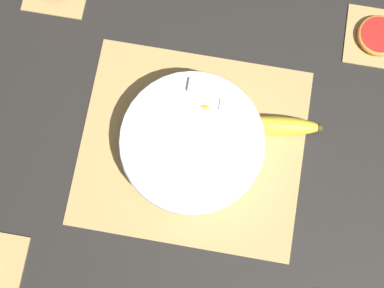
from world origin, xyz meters
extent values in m
plane|color=black|center=(0.00, 0.00, 0.00)|extent=(6.00, 6.00, 0.00)
cube|color=tan|center=(0.00, 0.00, 0.00)|extent=(0.45, 0.40, 0.01)
cube|color=#4C381E|center=(-0.15, 0.00, 0.00)|extent=(0.01, 0.39, 0.00)
cube|color=#4C381E|center=(-0.08, 0.00, 0.00)|extent=(0.01, 0.39, 0.00)
cube|color=#4C381E|center=(0.00, 0.00, 0.00)|extent=(0.01, 0.39, 0.00)
cube|color=#4C381E|center=(0.08, 0.00, 0.00)|extent=(0.01, 0.39, 0.00)
cube|color=#4C381E|center=(0.15, 0.00, 0.00)|extent=(0.01, 0.39, 0.00)
cube|color=tan|center=(-0.35, -0.30, 0.00)|extent=(0.14, 0.14, 0.01)
cube|color=#4C381E|center=(-0.36, -0.30, 0.00)|extent=(0.00, 0.13, 0.00)
cube|color=#4C381E|center=(-0.34, -0.30, 0.00)|extent=(0.00, 0.13, 0.00)
cube|color=#4C381E|center=(-0.31, -0.30, 0.00)|extent=(0.00, 0.13, 0.00)
cube|color=#4C381E|center=(0.32, 0.30, 0.00)|extent=(0.00, 0.13, 0.00)
cylinder|color=silver|center=(0.00, 0.00, 0.04)|extent=(0.28, 0.28, 0.06)
torus|color=silver|center=(0.00, 0.00, 0.06)|extent=(0.28, 0.28, 0.01)
cylinder|color=beige|center=(0.09, 0.03, 0.05)|extent=(0.03, 0.03, 0.01)
cylinder|color=beige|center=(0.00, -0.07, 0.03)|extent=(0.03, 0.03, 0.01)
cylinder|color=beige|center=(0.07, -0.05, 0.06)|extent=(0.03, 0.03, 0.01)
cylinder|color=beige|center=(-0.06, -0.03, 0.05)|extent=(0.03, 0.03, 0.01)
cylinder|color=beige|center=(0.11, 0.00, 0.04)|extent=(0.03, 0.03, 0.01)
cylinder|color=beige|center=(-0.02, -0.02, 0.06)|extent=(0.03, 0.03, 0.01)
cylinder|color=beige|center=(0.04, 0.01, 0.04)|extent=(0.03, 0.03, 0.01)
cube|color=#EFEACC|center=(0.06, 0.05, 0.04)|extent=(0.02, 0.02, 0.02)
cube|color=#EFEACC|center=(-0.08, -0.07, 0.02)|extent=(0.03, 0.03, 0.03)
cube|color=#EFEACC|center=(0.01, -0.11, 0.07)|extent=(0.03, 0.03, 0.03)
cube|color=#EFEACC|center=(0.02, -0.07, 0.05)|extent=(0.02, 0.02, 0.02)
cube|color=#EFEACC|center=(-0.05, -0.08, 0.06)|extent=(0.02, 0.02, 0.02)
cube|color=#EFEACC|center=(0.10, 0.04, 0.03)|extent=(0.03, 0.03, 0.03)
cube|color=#EFEACC|center=(0.03, 0.09, 0.02)|extent=(0.02, 0.02, 0.02)
cube|color=#EFEACC|center=(0.07, 0.00, 0.02)|extent=(0.02, 0.02, 0.02)
ellipsoid|color=#B2231E|center=(-0.08, 0.05, 0.05)|extent=(0.03, 0.02, 0.01)
ellipsoid|color=#F9A338|center=(-0.02, 0.11, 0.05)|extent=(0.03, 0.02, 0.01)
ellipsoid|color=#F9A338|center=(-0.01, -0.07, 0.06)|extent=(0.03, 0.02, 0.01)
ellipsoid|color=#B2231E|center=(0.04, -0.02, 0.03)|extent=(0.03, 0.02, 0.02)
ellipsoid|color=#F9A338|center=(-0.10, 0.00, 0.03)|extent=(0.03, 0.02, 0.01)
ellipsoid|color=yellow|center=(-0.16, -0.07, 0.03)|extent=(0.18, 0.06, 0.04)
sphere|color=#473819|center=(-0.25, -0.08, 0.03)|extent=(0.02, 0.02, 0.02)
cylinder|color=#B2231E|center=(-0.35, -0.30, 0.01)|extent=(0.08, 0.08, 0.01)
torus|color=orange|center=(-0.35, -0.30, 0.01)|extent=(0.09, 0.09, 0.01)
camera|label=1|loc=(-0.03, 0.16, 0.91)|focal=42.00mm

